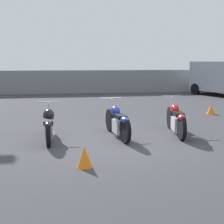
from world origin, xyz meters
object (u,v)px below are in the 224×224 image
object	(u,v)px
motorcycle_slot_0	(49,124)
traffic_cone_far	(211,109)
motorcycle_slot_1	(118,122)
traffic_cone_near	(84,157)
motorcycle_slot_2	(176,119)

from	to	relation	value
motorcycle_slot_0	traffic_cone_far	distance (m)	7.06
traffic_cone_far	motorcycle_slot_1	bearing A→B (deg)	-143.49
motorcycle_slot_0	motorcycle_slot_1	world-z (taller)	motorcycle_slot_1
motorcycle_slot_0	traffic_cone_near	bearing A→B (deg)	-72.77
motorcycle_slot_2	traffic_cone_far	xyz separation A→B (m)	(2.64, 3.13, -0.25)
motorcycle_slot_1	traffic_cone_far	distance (m)	5.45
motorcycle_slot_0	motorcycle_slot_1	xyz separation A→B (m)	(1.87, 0.05, -0.00)
motorcycle_slot_2	traffic_cone_far	distance (m)	4.11
motorcycle_slot_1	motorcycle_slot_2	world-z (taller)	motorcycle_slot_2
traffic_cone_near	traffic_cone_far	distance (m)	7.83
motorcycle_slot_2	traffic_cone_near	distance (m)	3.76
motorcycle_slot_1	traffic_cone_far	world-z (taller)	motorcycle_slot_1
motorcycle_slot_0	traffic_cone_near	size ratio (longest dim) A/B	4.74
traffic_cone_near	motorcycle_slot_2	bearing A→B (deg)	41.30
motorcycle_slot_1	motorcycle_slot_0	bearing A→B (deg)	174.58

